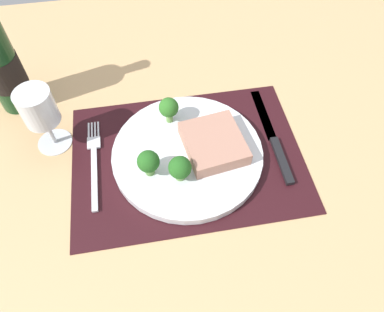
{
  "coord_description": "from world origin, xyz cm",
  "views": [
    {
      "loc": [
        -5.49,
        -37.2,
        54.06
      ],
      "look_at": [
        0.64,
        -1.15,
        1.9
      ],
      "focal_mm": 33.9,
      "sensor_mm": 36.0,
      "label": 1
    }
  ],
  "objects_px": {
    "plate": "(187,154)",
    "steak": "(214,145)",
    "fork": "(94,162)",
    "wine_glass": "(39,111)",
    "wine_bottle": "(0,65)",
    "knife": "(274,141)"
  },
  "relations": [
    {
      "from": "steak",
      "to": "wine_bottle",
      "type": "relative_size",
      "value": 0.41
    },
    {
      "from": "steak",
      "to": "knife",
      "type": "relative_size",
      "value": 0.48
    },
    {
      "from": "plate",
      "to": "fork",
      "type": "height_order",
      "value": "plate"
    },
    {
      "from": "plate",
      "to": "wine_bottle",
      "type": "height_order",
      "value": "wine_bottle"
    },
    {
      "from": "plate",
      "to": "steak",
      "type": "bearing_deg",
      "value": -3.65
    },
    {
      "from": "fork",
      "to": "wine_glass",
      "type": "distance_m",
      "value": 0.12
    },
    {
      "from": "plate",
      "to": "wine_glass",
      "type": "xyz_separation_m",
      "value": [
        -0.24,
        0.08,
        0.08
      ]
    },
    {
      "from": "steak",
      "to": "wine_bottle",
      "type": "xyz_separation_m",
      "value": [
        -0.36,
        0.2,
        0.06
      ]
    },
    {
      "from": "plate",
      "to": "steak",
      "type": "height_order",
      "value": "steak"
    },
    {
      "from": "plate",
      "to": "fork",
      "type": "distance_m",
      "value": 0.17
    },
    {
      "from": "plate",
      "to": "knife",
      "type": "distance_m",
      "value": 0.16
    },
    {
      "from": "steak",
      "to": "fork",
      "type": "distance_m",
      "value": 0.22
    },
    {
      "from": "steak",
      "to": "wine_glass",
      "type": "height_order",
      "value": "wine_glass"
    },
    {
      "from": "plate",
      "to": "wine_glass",
      "type": "relative_size",
      "value": 2.09
    },
    {
      "from": "wine_bottle",
      "to": "wine_glass",
      "type": "distance_m",
      "value": 0.14
    },
    {
      "from": "plate",
      "to": "knife",
      "type": "xyz_separation_m",
      "value": [
        0.16,
        0.01,
        -0.0
      ]
    },
    {
      "from": "plate",
      "to": "steak",
      "type": "relative_size",
      "value": 2.46
    },
    {
      "from": "knife",
      "to": "wine_bottle",
      "type": "relative_size",
      "value": 0.86
    },
    {
      "from": "wine_glass",
      "to": "plate",
      "type": "bearing_deg",
      "value": -17.49
    },
    {
      "from": "wine_bottle",
      "to": "fork",
      "type": "bearing_deg",
      "value": -50.6
    },
    {
      "from": "plate",
      "to": "knife",
      "type": "height_order",
      "value": "plate"
    },
    {
      "from": "fork",
      "to": "knife",
      "type": "height_order",
      "value": "knife"
    }
  ]
}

